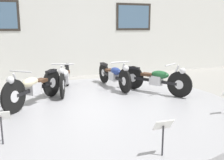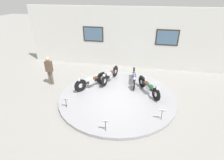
{
  "view_description": "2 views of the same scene",
  "coord_description": "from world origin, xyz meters",
  "px_view_note": "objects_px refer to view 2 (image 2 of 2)",
  "views": [
    {
      "loc": [
        -1.69,
        -5.35,
        1.85
      ],
      "look_at": [
        0.22,
        0.23,
        0.61
      ],
      "focal_mm": 42.0,
      "sensor_mm": 36.0,
      "label": 1
    },
    {
      "loc": [
        1.23,
        -7.27,
        4.77
      ],
      "look_at": [
        -0.28,
        0.05,
        0.93
      ],
      "focal_mm": 28.0,
      "sensor_mm": 36.0,
      "label": 2
    }
  ],
  "objects_px": {
    "info_placard_front_left": "(66,100)",
    "visitor_standing": "(49,69)",
    "motorcycle_blue": "(134,77)",
    "info_placard_front_centre": "(105,123)",
    "motorcycle_green": "(149,87)",
    "motorcycle_silver": "(110,75)",
    "info_placard_front_right": "(162,112)",
    "motorcycle_cream": "(91,81)"
  },
  "relations": [
    {
      "from": "motorcycle_blue",
      "to": "info_placard_front_left",
      "type": "distance_m",
      "value": 3.93
    },
    {
      "from": "motorcycle_blue",
      "to": "motorcycle_silver",
      "type": "bearing_deg",
      "value": 179.87
    },
    {
      "from": "motorcycle_silver",
      "to": "visitor_standing",
      "type": "height_order",
      "value": "visitor_standing"
    },
    {
      "from": "info_placard_front_centre",
      "to": "info_placard_front_left",
      "type": "bearing_deg",
      "value": 152.54
    },
    {
      "from": "motorcycle_green",
      "to": "visitor_standing",
      "type": "height_order",
      "value": "visitor_standing"
    },
    {
      "from": "info_placard_front_right",
      "to": "motorcycle_silver",
      "type": "bearing_deg",
      "value": 133.98
    },
    {
      "from": "motorcycle_blue",
      "to": "visitor_standing",
      "type": "relative_size",
      "value": 1.2
    },
    {
      "from": "motorcycle_green",
      "to": "visitor_standing",
      "type": "bearing_deg",
      "value": 178.4
    },
    {
      "from": "info_placard_front_left",
      "to": "visitor_standing",
      "type": "distance_m",
      "value": 2.83
    },
    {
      "from": "info_placard_front_left",
      "to": "motorcycle_blue",
      "type": "bearing_deg",
      "value": 46.05
    },
    {
      "from": "visitor_standing",
      "to": "motorcycle_cream",
      "type": "bearing_deg",
      "value": -3.47
    },
    {
      "from": "info_placard_front_left",
      "to": "info_placard_front_right",
      "type": "xyz_separation_m",
      "value": [
        4.1,
        0.0,
        0.0
      ]
    },
    {
      "from": "info_placard_front_centre",
      "to": "info_placard_front_right",
      "type": "height_order",
      "value": "same"
    },
    {
      "from": "motorcycle_green",
      "to": "info_placard_front_right",
      "type": "xyz_separation_m",
      "value": [
        0.54,
        -1.92,
        -0.02
      ]
    },
    {
      "from": "info_placard_front_left",
      "to": "info_placard_front_centre",
      "type": "distance_m",
      "value": 2.31
    },
    {
      "from": "motorcycle_cream",
      "to": "motorcycle_green",
      "type": "distance_m",
      "value": 3.02
    },
    {
      "from": "motorcycle_blue",
      "to": "info_placard_front_centre",
      "type": "height_order",
      "value": "motorcycle_blue"
    },
    {
      "from": "motorcycle_blue",
      "to": "info_placard_front_right",
      "type": "bearing_deg",
      "value": -64.18
    },
    {
      "from": "motorcycle_blue",
      "to": "visitor_standing",
      "type": "distance_m",
      "value": 4.68
    },
    {
      "from": "motorcycle_green",
      "to": "info_placard_front_left",
      "type": "relative_size",
      "value": 3.34
    },
    {
      "from": "info_placard_front_left",
      "to": "visitor_standing",
      "type": "relative_size",
      "value": 0.31
    },
    {
      "from": "info_placard_front_centre",
      "to": "visitor_standing",
      "type": "distance_m",
      "value": 5.04
    },
    {
      "from": "motorcycle_cream",
      "to": "motorcycle_blue",
      "type": "xyz_separation_m",
      "value": [
        2.19,
        0.9,
        -0.02
      ]
    },
    {
      "from": "info_placard_front_left",
      "to": "visitor_standing",
      "type": "xyz_separation_m",
      "value": [
        -1.88,
        2.07,
        0.42
      ]
    },
    {
      "from": "info_placard_front_left",
      "to": "motorcycle_silver",
      "type": "bearing_deg",
      "value": 64.29
    },
    {
      "from": "motorcycle_silver",
      "to": "motorcycle_green",
      "type": "height_order",
      "value": "motorcycle_silver"
    },
    {
      "from": "info_placard_front_left",
      "to": "info_placard_front_right",
      "type": "distance_m",
      "value": 4.1
    },
    {
      "from": "info_placard_front_centre",
      "to": "visitor_standing",
      "type": "height_order",
      "value": "visitor_standing"
    },
    {
      "from": "info_placard_front_right",
      "to": "info_placard_front_left",
      "type": "bearing_deg",
      "value": 180.0
    },
    {
      "from": "motorcycle_green",
      "to": "info_placard_front_right",
      "type": "distance_m",
      "value": 1.99
    },
    {
      "from": "motorcycle_blue",
      "to": "info_placard_front_centre",
      "type": "xyz_separation_m",
      "value": [
        -0.68,
        -3.89,
        -0.01
      ]
    },
    {
      "from": "motorcycle_green",
      "to": "info_placard_front_right",
      "type": "relative_size",
      "value": 3.34
    },
    {
      "from": "motorcycle_blue",
      "to": "info_placard_front_left",
      "type": "relative_size",
      "value": 3.83
    },
    {
      "from": "motorcycle_blue",
      "to": "info_placard_front_right",
      "type": "relative_size",
      "value": 3.83
    },
    {
      "from": "visitor_standing",
      "to": "motorcycle_green",
      "type": "bearing_deg",
      "value": -1.6
    },
    {
      "from": "motorcycle_silver",
      "to": "info_placard_front_centre",
      "type": "distance_m",
      "value": 3.96
    },
    {
      "from": "visitor_standing",
      "to": "info_placard_front_centre",
      "type": "bearing_deg",
      "value": -38.62
    },
    {
      "from": "motorcycle_cream",
      "to": "info_placard_front_right",
      "type": "distance_m",
      "value": 4.05
    },
    {
      "from": "info_placard_front_left",
      "to": "info_placard_front_right",
      "type": "height_order",
      "value": "same"
    },
    {
      "from": "motorcycle_blue",
      "to": "visitor_standing",
      "type": "xyz_separation_m",
      "value": [
        -4.6,
        -0.76,
        0.41
      ]
    },
    {
      "from": "motorcycle_green",
      "to": "info_placard_front_centre",
      "type": "relative_size",
      "value": 3.34
    },
    {
      "from": "motorcycle_green",
      "to": "motorcycle_blue",
      "type": "bearing_deg",
      "value": 132.35
    }
  ]
}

